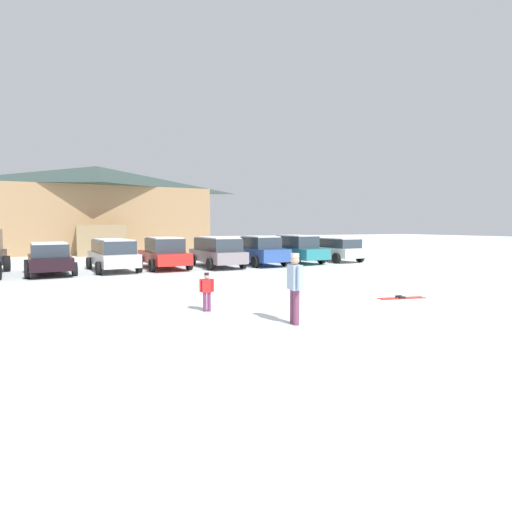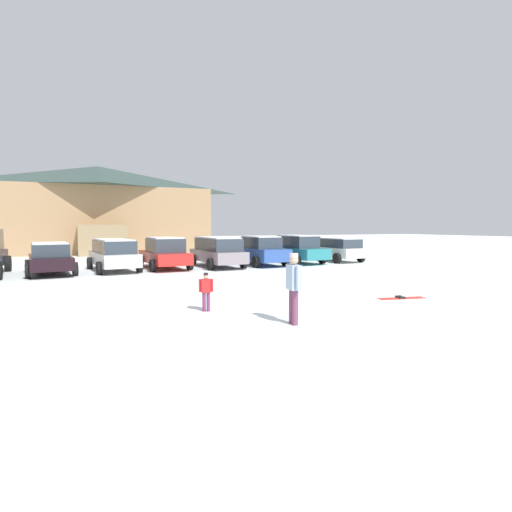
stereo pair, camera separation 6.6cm
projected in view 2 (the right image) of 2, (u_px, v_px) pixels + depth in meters
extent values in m
plane|color=white|center=(442.00, 333.00, 8.58)|extent=(160.00, 160.00, 0.00)
cube|color=#A17B54|center=(99.00, 221.00, 35.89)|extent=(18.30, 9.24, 5.56)
pyramid|color=#31453E|center=(98.00, 178.00, 35.60)|extent=(18.91, 9.85, 2.05)
cube|color=#967C57|center=(103.00, 240.00, 31.11)|extent=(3.63, 1.86, 2.40)
cube|color=black|center=(50.00, 262.00, 19.07)|extent=(2.16, 4.60, 0.56)
cube|color=#2D3842|center=(50.00, 250.00, 18.83)|extent=(1.76, 2.45, 0.58)
cube|color=white|center=(50.00, 243.00, 18.81)|extent=(1.64, 2.33, 0.06)
cylinder|color=black|center=(27.00, 266.00, 19.81)|extent=(0.28, 0.66, 0.64)
cylinder|color=black|center=(70.00, 264.00, 20.76)|extent=(0.28, 0.66, 0.64)
cylinder|color=black|center=(28.00, 271.00, 17.42)|extent=(0.28, 0.66, 0.64)
cylinder|color=black|center=(75.00, 269.00, 18.37)|extent=(0.28, 0.66, 0.64)
cube|color=#BFBBBF|center=(113.00, 258.00, 20.46)|extent=(2.22, 4.89, 0.63)
cube|color=#2D3842|center=(113.00, 246.00, 20.33)|extent=(1.89, 3.74, 0.62)
cube|color=white|center=(113.00, 240.00, 20.30)|extent=(1.77, 3.55, 0.06)
cylinder|color=black|center=(90.00, 263.00, 21.26)|extent=(0.29, 0.66, 0.64)
cylinder|color=black|center=(126.00, 262.00, 22.22)|extent=(0.29, 0.66, 0.64)
cylinder|color=black|center=(99.00, 268.00, 18.75)|extent=(0.29, 0.66, 0.64)
cylinder|color=black|center=(139.00, 266.00, 19.70)|extent=(0.29, 0.66, 0.64)
cube|color=red|center=(164.00, 257.00, 21.59)|extent=(2.04, 4.70, 0.60)
cube|color=#2D3842|center=(165.00, 245.00, 21.34)|extent=(1.70, 2.48, 0.72)
cube|color=white|center=(165.00, 238.00, 21.31)|extent=(1.59, 2.35, 0.06)
cylinder|color=black|center=(141.00, 261.00, 22.43)|extent=(0.25, 0.65, 0.64)
cylinder|color=black|center=(174.00, 260.00, 23.33)|extent=(0.25, 0.65, 0.64)
cylinder|color=black|center=(153.00, 266.00, 19.90)|extent=(0.25, 0.65, 0.64)
cylinder|color=black|center=(190.00, 264.00, 20.80)|extent=(0.25, 0.65, 0.64)
cube|color=gray|center=(217.00, 256.00, 22.36)|extent=(1.93, 4.73, 0.62)
cube|color=#2D3842|center=(218.00, 244.00, 22.23)|extent=(1.68, 3.60, 0.68)
cube|color=white|center=(218.00, 238.00, 22.20)|extent=(1.56, 3.42, 0.06)
cylinder|color=black|center=(193.00, 260.00, 23.25)|extent=(0.24, 0.65, 0.64)
cylinder|color=black|center=(223.00, 259.00, 24.10)|extent=(0.24, 0.65, 0.64)
cylinder|color=black|center=(210.00, 264.00, 20.67)|extent=(0.24, 0.65, 0.64)
cylinder|color=black|center=(244.00, 263.00, 21.52)|extent=(0.24, 0.65, 0.64)
cube|color=#2D4E9A|center=(259.00, 254.00, 23.58)|extent=(1.95, 4.63, 0.69)
cube|color=#2D3842|center=(261.00, 243.00, 23.33)|extent=(1.65, 2.44, 0.64)
cube|color=white|center=(261.00, 237.00, 23.30)|extent=(1.54, 2.31, 0.06)
cylinder|color=black|center=(235.00, 258.00, 24.43)|extent=(0.25, 0.65, 0.64)
cylinder|color=black|center=(262.00, 257.00, 25.29)|extent=(0.25, 0.65, 0.64)
cylinder|color=black|center=(256.00, 262.00, 21.92)|extent=(0.25, 0.65, 0.64)
cylinder|color=black|center=(285.00, 261.00, 22.79)|extent=(0.25, 0.65, 0.64)
cube|color=teal|center=(295.00, 252.00, 24.98)|extent=(2.29, 4.90, 0.64)
cube|color=#2D3842|center=(297.00, 242.00, 24.73)|extent=(1.83, 2.61, 0.71)
cube|color=white|center=(298.00, 236.00, 24.70)|extent=(1.71, 2.48, 0.06)
cylinder|color=black|center=(269.00, 257.00, 25.76)|extent=(0.29, 0.66, 0.64)
cylinder|color=black|center=(294.00, 256.00, 26.75)|extent=(0.29, 0.66, 0.64)
cylinder|color=black|center=(297.00, 260.00, 23.25)|extent=(0.29, 0.66, 0.64)
cylinder|color=black|center=(322.00, 259.00, 24.24)|extent=(0.29, 0.66, 0.64)
cube|color=white|center=(336.00, 252.00, 25.99)|extent=(1.93, 4.13, 0.60)
cube|color=#2D3842|center=(337.00, 243.00, 25.88)|extent=(1.68, 3.15, 0.55)
cube|color=white|center=(337.00, 238.00, 25.85)|extent=(1.57, 2.99, 0.06)
cylinder|color=black|center=(313.00, 256.00, 26.70)|extent=(0.25, 0.65, 0.64)
cylinder|color=black|center=(336.00, 255.00, 27.56)|extent=(0.25, 0.65, 0.64)
cylinder|color=black|center=(337.00, 258.00, 24.46)|extent=(0.25, 0.65, 0.64)
cylinder|color=black|center=(361.00, 257.00, 25.33)|extent=(0.25, 0.65, 0.64)
cylinder|color=black|center=(8.00, 264.00, 20.18)|extent=(0.28, 0.81, 0.80)
cylinder|color=#723A56|center=(295.00, 308.00, 9.24)|extent=(0.15, 0.15, 0.82)
cylinder|color=#723A56|center=(292.00, 306.00, 9.41)|extent=(0.15, 0.15, 0.82)
cube|color=#9DB5D3|center=(294.00, 277.00, 9.27)|extent=(0.29, 0.43, 0.58)
cylinder|color=#9DB5D3|center=(298.00, 278.00, 9.03)|extent=(0.11, 0.11, 0.55)
cylinder|color=#9DB5D3|center=(289.00, 275.00, 9.51)|extent=(0.11, 0.11, 0.55)
sphere|color=tan|center=(294.00, 260.00, 9.24)|extent=(0.21, 0.21, 0.21)
cylinder|color=beige|center=(294.00, 255.00, 9.23)|extent=(0.20, 0.20, 0.10)
cylinder|color=#6F2E5B|center=(208.00, 302.00, 10.74)|extent=(0.09, 0.09, 0.51)
cylinder|color=#6F2E5B|center=(204.00, 302.00, 10.73)|extent=(0.09, 0.09, 0.51)
cube|color=red|center=(206.00, 286.00, 10.70)|extent=(0.28, 0.22, 0.36)
cylinder|color=red|center=(212.00, 285.00, 10.72)|extent=(0.07, 0.07, 0.35)
cylinder|color=red|center=(200.00, 286.00, 10.68)|extent=(0.07, 0.07, 0.35)
sphere|color=tan|center=(206.00, 277.00, 10.68)|extent=(0.13, 0.13, 0.13)
cylinder|color=black|center=(206.00, 274.00, 10.68)|extent=(0.13, 0.13, 0.06)
cube|color=red|center=(400.00, 298.00, 12.75)|extent=(1.54, 0.43, 0.02)
cube|color=black|center=(398.00, 296.00, 12.74)|extent=(0.21, 0.12, 0.06)
cube|color=red|center=(403.00, 299.00, 12.56)|extent=(1.54, 0.43, 0.02)
cube|color=black|center=(402.00, 298.00, 12.55)|extent=(0.21, 0.12, 0.06)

